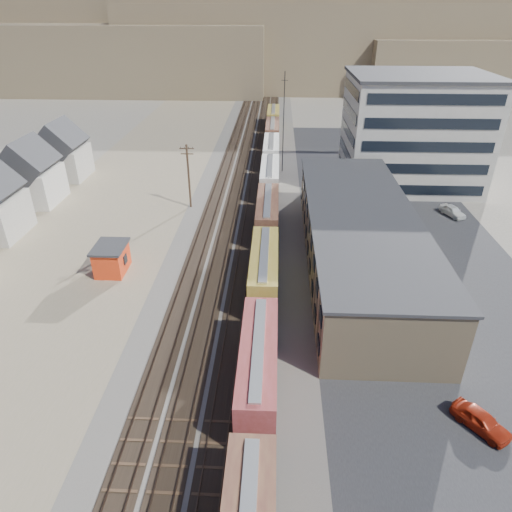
{
  "coord_description": "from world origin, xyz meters",
  "views": [
    {
      "loc": [
        4.92,
        -24.3,
        28.46
      ],
      "look_at": [
        2.79,
        21.2,
        3.0
      ],
      "focal_mm": 32.0,
      "sensor_mm": 36.0,
      "label": 1
    }
  ],
  "objects_px": {
    "utility_pole_north": "(189,175)",
    "parked_car_blue": "(392,181)",
    "freight_train": "(269,192)",
    "maintenance_shed": "(112,258)",
    "parked_car_red": "(481,421)"
  },
  "relations": [
    {
      "from": "utility_pole_north",
      "to": "parked_car_blue",
      "type": "bearing_deg",
      "value": 18.49
    },
    {
      "from": "freight_train",
      "to": "parked_car_red",
      "type": "bearing_deg",
      "value": -67.68
    },
    {
      "from": "maintenance_shed",
      "to": "freight_train",
      "type": "bearing_deg",
      "value": 47.4
    },
    {
      "from": "freight_train",
      "to": "parked_car_blue",
      "type": "bearing_deg",
      "value": 27.99
    },
    {
      "from": "maintenance_shed",
      "to": "parked_car_blue",
      "type": "distance_m",
      "value": 50.73
    },
    {
      "from": "freight_train",
      "to": "parked_car_red",
      "type": "xyz_separation_m",
      "value": [
        17.0,
        -41.42,
        -2.03
      ]
    },
    {
      "from": "freight_train",
      "to": "parked_car_red",
      "type": "distance_m",
      "value": 44.82
    },
    {
      "from": "freight_train",
      "to": "maintenance_shed",
      "type": "height_order",
      "value": "freight_train"
    },
    {
      "from": "utility_pole_north",
      "to": "parked_car_red",
      "type": "relative_size",
      "value": 2.22
    },
    {
      "from": "freight_train",
      "to": "parked_car_blue",
      "type": "relative_size",
      "value": 19.82
    },
    {
      "from": "maintenance_shed",
      "to": "parked_car_blue",
      "type": "xyz_separation_m",
      "value": [
        39.87,
        31.34,
        -0.94
      ]
    },
    {
      "from": "utility_pole_north",
      "to": "maintenance_shed",
      "type": "xyz_separation_m",
      "value": [
        -5.96,
        -20.0,
        -3.52
      ]
    },
    {
      "from": "utility_pole_north",
      "to": "parked_car_blue",
      "type": "distance_m",
      "value": 36.03
    },
    {
      "from": "maintenance_shed",
      "to": "parked_car_red",
      "type": "relative_size",
      "value": 1.06
    },
    {
      "from": "freight_train",
      "to": "maintenance_shed",
      "type": "bearing_deg",
      "value": -132.6
    }
  ]
}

